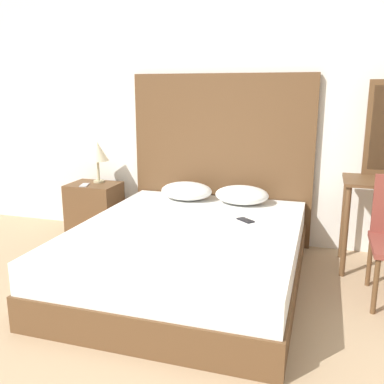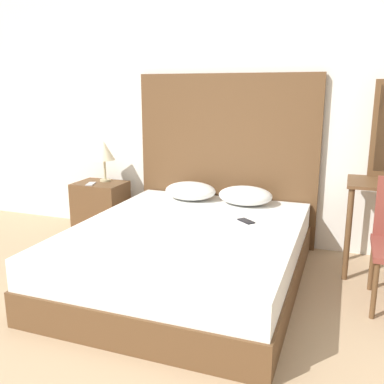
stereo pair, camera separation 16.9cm
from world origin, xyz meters
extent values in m
cube|color=white|center=(0.00, 2.75, 1.35)|extent=(10.00, 0.06, 2.70)
cube|color=brown|center=(0.02, 1.61, 0.12)|extent=(1.70, 2.08, 0.25)
cube|color=white|center=(0.02, 1.61, 0.36)|extent=(1.67, 2.04, 0.22)
cube|color=brown|center=(0.02, 2.67, 0.82)|extent=(1.79, 0.05, 1.65)
ellipsoid|color=white|center=(-0.25, 2.40, 0.55)|extent=(0.49, 0.39, 0.17)
ellipsoid|color=white|center=(0.29, 2.40, 0.55)|extent=(0.49, 0.39, 0.17)
cube|color=black|center=(0.42, 1.88, 0.47)|extent=(0.16, 0.15, 0.01)
cube|color=brown|center=(-1.25, 2.39, 0.28)|extent=(0.50, 0.40, 0.56)
cylinder|color=tan|center=(-1.24, 2.47, 0.57)|extent=(0.11, 0.11, 0.02)
cylinder|color=tan|center=(-1.24, 2.47, 0.68)|extent=(0.02, 0.02, 0.21)
cone|color=beige|center=(-1.24, 2.47, 0.88)|extent=(0.22, 0.22, 0.20)
cube|color=#B7B7BC|center=(-1.30, 2.29, 0.56)|extent=(0.11, 0.16, 0.01)
cylinder|color=brown|center=(1.20, 2.09, 0.38)|extent=(0.04, 0.04, 0.76)
cylinder|color=brown|center=(1.20, 2.52, 0.38)|extent=(0.04, 0.04, 0.76)
cylinder|color=brown|center=(1.38, 1.51, 0.20)|extent=(0.04, 0.04, 0.40)
cylinder|color=brown|center=(1.38, 1.96, 0.20)|extent=(0.04, 0.04, 0.40)
camera|label=1|loc=(0.99, -1.40, 1.50)|focal=40.00mm
camera|label=2|loc=(1.14, -1.35, 1.50)|focal=40.00mm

